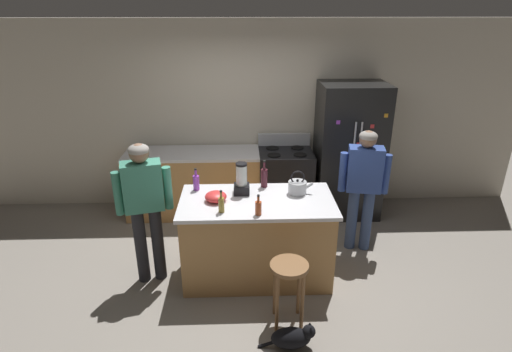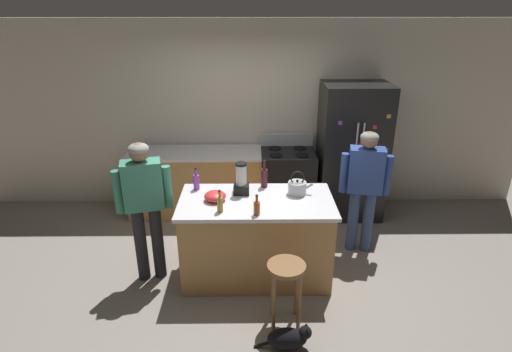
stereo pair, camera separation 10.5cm
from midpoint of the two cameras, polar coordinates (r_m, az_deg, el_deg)
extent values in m
plane|color=gray|center=(4.88, 0.68, -13.34)|extent=(14.00, 14.00, 0.00)
cube|color=beige|center=(6.08, 0.32, 8.28)|extent=(8.00, 0.10, 2.70)
cube|color=#B7844C|center=(4.63, 0.70, -8.81)|extent=(1.59, 0.80, 0.90)
cube|color=silver|center=(4.40, 0.73, -3.57)|extent=(1.65, 0.86, 0.04)
cube|color=#B7844C|center=(6.04, -7.25, -1.04)|extent=(2.00, 0.64, 0.90)
cube|color=silver|center=(5.87, -7.47, 3.18)|extent=(2.00, 0.64, 0.04)
cube|color=black|center=(5.95, 13.57, 3.26)|extent=(0.90, 0.70, 1.90)
cylinder|color=#B7BABF|center=(5.57, 14.12, 2.91)|extent=(0.02, 0.02, 0.85)
cylinder|color=#B7BABF|center=(5.59, 14.92, 2.90)|extent=(0.02, 0.02, 0.85)
cube|color=purple|center=(5.41, 12.14, 7.19)|extent=(0.05, 0.01, 0.05)
cube|color=#3FB259|center=(5.68, 18.04, 3.46)|extent=(0.05, 0.01, 0.05)
cube|color=red|center=(5.56, 14.79, 4.16)|extent=(0.05, 0.01, 0.05)
cube|color=orange|center=(5.55, 18.43, 7.83)|extent=(0.05, 0.01, 0.05)
cube|color=red|center=(5.54, 16.65, 6.48)|extent=(0.05, 0.01, 0.05)
cube|color=black|center=(5.99, 4.84, -0.93)|extent=(0.76, 0.64, 0.94)
cube|color=black|center=(5.72, 5.11, -2.68)|extent=(0.60, 0.01, 0.24)
cube|color=#B7BABF|center=(6.06, 4.77, 5.05)|extent=(0.76, 0.06, 0.18)
cylinder|color=black|center=(5.66, 3.32, 2.88)|extent=(0.18, 0.18, 0.01)
cylinder|color=black|center=(5.69, 6.94, 2.87)|extent=(0.18, 0.18, 0.01)
cylinder|color=black|center=(5.94, 3.13, 3.87)|extent=(0.18, 0.18, 0.01)
cylinder|color=black|center=(5.98, 6.58, 3.86)|extent=(0.18, 0.18, 0.01)
cylinder|color=#26262B|center=(4.73, -15.02, -9.11)|extent=(0.16, 0.16, 0.88)
cylinder|color=#26262B|center=(4.72, -12.82, -8.90)|extent=(0.16, 0.16, 0.88)
cube|color=#3F8C72|center=(4.40, -14.77, -1.23)|extent=(0.44, 0.31, 0.52)
cylinder|color=#3F8C72|center=(4.44, -17.93, -2.13)|extent=(0.11, 0.11, 0.47)
cylinder|color=#3F8C72|center=(4.42, -11.48, -1.50)|extent=(0.11, 0.11, 0.47)
sphere|color=#8C664C|center=(4.27, -15.25, 3.18)|extent=(0.24, 0.24, 0.20)
ellipsoid|color=gray|center=(4.26, -15.30, 3.63)|extent=(0.25, 0.25, 0.12)
cylinder|color=#384C7A|center=(5.29, 15.77, -6.05)|extent=(0.15, 0.15, 0.80)
cylinder|color=#384C7A|center=(5.27, 13.82, -5.94)|extent=(0.15, 0.15, 0.80)
cube|color=#334C99|center=(5.00, 15.56, 0.78)|extent=(0.43, 0.29, 0.54)
cylinder|color=#334C99|center=(5.05, 18.31, 0.06)|extent=(0.10, 0.10, 0.49)
cylinder|color=#334C99|center=(4.99, 12.65, 0.44)|extent=(0.10, 0.10, 0.49)
sphere|color=#8C664C|center=(4.87, 16.01, 4.81)|extent=(0.23, 0.23, 0.20)
ellipsoid|color=gray|center=(4.86, 16.06, 5.20)|extent=(0.24, 0.24, 0.12)
cylinder|color=brown|center=(3.88, 5.03, -12.39)|extent=(0.36, 0.36, 0.04)
cylinder|color=brown|center=(3.98, 3.27, -17.32)|extent=(0.04, 0.04, 0.63)
cylinder|color=brown|center=(4.01, 6.77, -17.20)|extent=(0.04, 0.04, 0.63)
cylinder|color=brown|center=(4.17, 3.05, -15.24)|extent=(0.04, 0.04, 0.63)
cylinder|color=brown|center=(4.19, 6.37, -15.15)|extent=(0.04, 0.04, 0.63)
ellipsoid|color=black|center=(3.99, 5.13, -21.50)|extent=(0.36, 0.18, 0.20)
sphere|color=black|center=(3.95, 7.63, -20.66)|extent=(0.12, 0.12, 0.12)
cone|color=black|center=(3.89, 7.90, -20.32)|extent=(0.04, 0.04, 0.03)
cone|color=black|center=(3.94, 7.77, -19.72)|extent=(0.04, 0.04, 0.03)
cylinder|color=black|center=(4.01, 2.03, -22.20)|extent=(0.20, 0.03, 0.10)
cube|color=black|center=(4.52, -1.37, -1.80)|extent=(0.17, 0.17, 0.10)
cylinder|color=silver|center=(4.46, -1.39, 0.13)|extent=(0.12, 0.12, 0.23)
cylinder|color=black|center=(4.41, -1.40, 1.65)|extent=(0.12, 0.12, 0.02)
cylinder|color=#471923|center=(4.66, 1.80, -0.30)|extent=(0.08, 0.08, 0.21)
cylinder|color=#471923|center=(4.60, 1.82, 1.41)|extent=(0.03, 0.03, 0.09)
cylinder|color=black|center=(4.58, 1.83, 2.03)|extent=(0.03, 0.03, 0.02)
cylinder|color=#B24C26|center=(4.06, 0.92, -4.50)|extent=(0.06, 0.06, 0.14)
cylinder|color=#B24C26|center=(4.02, 0.93, -3.23)|extent=(0.02, 0.02, 0.06)
cylinder|color=black|center=(4.00, 0.93, -2.74)|extent=(0.03, 0.03, 0.02)
cylinder|color=olive|center=(4.13, -4.28, -3.98)|extent=(0.06, 0.06, 0.15)
cylinder|color=olive|center=(4.08, -4.32, -2.60)|extent=(0.02, 0.02, 0.07)
cylinder|color=black|center=(4.06, -4.34, -2.08)|extent=(0.03, 0.03, 0.02)
cylinder|color=purple|center=(4.64, -7.61, -0.87)|extent=(0.07, 0.07, 0.17)
cylinder|color=purple|center=(4.60, -7.69, 0.50)|extent=(0.03, 0.03, 0.07)
cylinder|color=black|center=(4.58, -7.72, 1.01)|extent=(0.03, 0.03, 0.02)
ellipsoid|color=red|center=(4.37, -5.00, -2.80)|extent=(0.23, 0.23, 0.10)
cylinder|color=#B7BABF|center=(4.52, 6.37, -1.65)|extent=(0.20, 0.20, 0.14)
sphere|color=black|center=(4.49, 6.42, -0.67)|extent=(0.03, 0.03, 0.03)
cylinder|color=#B7BABF|center=(4.53, 8.01, -1.40)|extent=(0.09, 0.03, 0.08)
torus|color=black|center=(4.48, 6.44, -0.26)|extent=(0.16, 0.02, 0.16)
camera|label=1|loc=(0.05, -89.34, 0.28)|focal=28.91mm
camera|label=2|loc=(0.05, 90.66, -0.28)|focal=28.91mm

